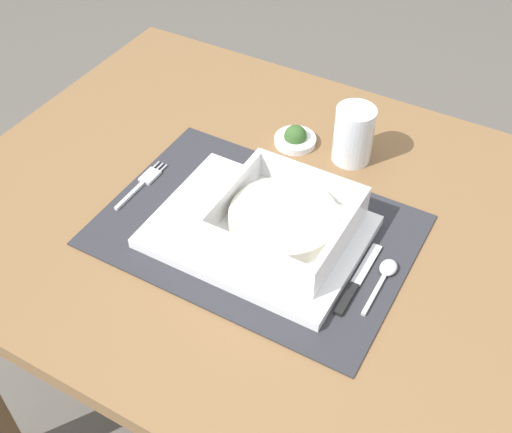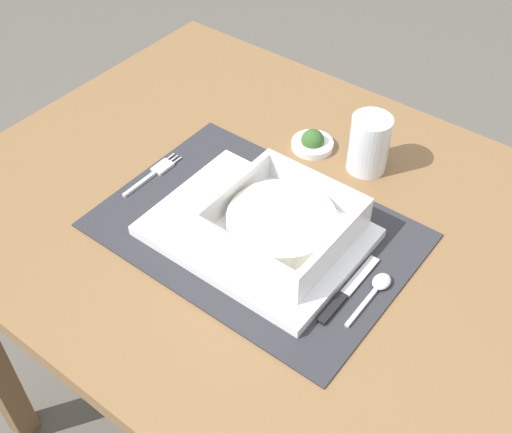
# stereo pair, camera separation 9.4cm
# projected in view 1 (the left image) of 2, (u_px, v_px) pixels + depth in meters

# --- Properties ---
(ground_plane) EXTENTS (6.00, 6.00, 0.00)m
(ground_plane) POSITION_uv_depth(u_px,v_px,m) (263.00, 430.00, 1.49)
(ground_plane) COLOR #59544C
(dining_table) EXTENTS (0.99, 0.76, 0.71)m
(dining_table) POSITION_uv_depth(u_px,v_px,m) (265.00, 253.00, 1.06)
(dining_table) COLOR brown
(dining_table) RESTS_ON ground
(placemat) EXTENTS (0.45, 0.32, 0.00)m
(placemat) POSITION_uv_depth(u_px,v_px,m) (256.00, 230.00, 0.96)
(placemat) COLOR #2D2D33
(placemat) RESTS_ON dining_table
(serving_plate) EXTENTS (0.30, 0.23, 0.02)m
(serving_plate) POSITION_uv_depth(u_px,v_px,m) (258.00, 232.00, 0.95)
(serving_plate) COLOR white
(serving_plate) RESTS_ON placemat
(porridge_bowl) EXTENTS (0.19, 0.19, 0.05)m
(porridge_bowl) POSITION_uv_depth(u_px,v_px,m) (283.00, 221.00, 0.92)
(porridge_bowl) COLOR white
(porridge_bowl) RESTS_ON serving_plate
(fork) EXTENTS (0.02, 0.13, 0.00)m
(fork) POSITION_uv_depth(u_px,v_px,m) (144.00, 181.00, 1.03)
(fork) COLOR silver
(fork) RESTS_ON placemat
(spoon) EXTENTS (0.02, 0.11, 0.01)m
(spoon) POSITION_uv_depth(u_px,v_px,m) (386.00, 273.00, 0.89)
(spoon) COLOR silver
(spoon) RESTS_ON placemat
(butter_knife) EXTENTS (0.01, 0.14, 0.01)m
(butter_knife) POSITION_uv_depth(u_px,v_px,m) (356.00, 283.00, 0.88)
(butter_knife) COLOR black
(butter_knife) RESTS_ON placemat
(drinking_glass) EXTENTS (0.07, 0.07, 0.10)m
(drinking_glass) POSITION_uv_depth(u_px,v_px,m) (353.00, 136.00, 1.05)
(drinking_glass) COLOR white
(drinking_glass) RESTS_ON dining_table
(condiment_saucer) EXTENTS (0.07, 0.07, 0.04)m
(condiment_saucer) POSITION_uv_depth(u_px,v_px,m) (295.00, 138.00, 1.11)
(condiment_saucer) COLOR white
(condiment_saucer) RESTS_ON dining_table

